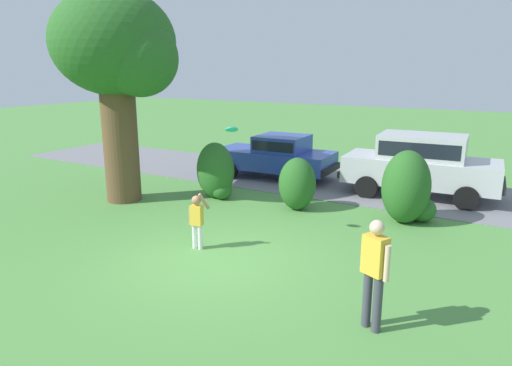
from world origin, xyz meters
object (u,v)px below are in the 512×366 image
at_px(frisbee, 232,129).
at_px(child_thrower, 197,218).
at_px(adult_onlooker, 374,269).
at_px(oak_tree_large, 120,54).
at_px(parked_suv, 421,162).
at_px(parked_sedan, 276,155).

bearing_deg(frisbee, child_thrower, -107.33).
distance_m(child_thrower, adult_onlooker, 4.43).
height_order(oak_tree_large, parked_suv, oak_tree_large).
relative_size(parked_suv, adult_onlooker, 2.76).
relative_size(child_thrower, frisbee, 4.26).
distance_m(child_thrower, frisbee, 2.09).
bearing_deg(parked_suv, frisbee, -116.63).
relative_size(parked_suv, child_thrower, 3.73).
xyz_separation_m(parked_suv, adult_onlooker, (0.96, -8.15, -0.09)).
distance_m(oak_tree_large, parked_suv, 9.43).
bearing_deg(frisbee, parked_sedan, 108.47).
relative_size(oak_tree_large, child_thrower, 4.69).
height_order(frisbee, adult_onlooker, frisbee).
xyz_separation_m(parked_sedan, child_thrower, (1.66, -6.83, -0.13)).
relative_size(parked_sedan, parked_suv, 0.93).
relative_size(oak_tree_large, parked_sedan, 1.35).
bearing_deg(child_thrower, frisbee, 72.67).
relative_size(child_thrower, adult_onlooker, 0.74).
distance_m(oak_tree_large, adult_onlooker, 9.67).
distance_m(frisbee, adult_onlooker, 4.78).
xyz_separation_m(frisbee, adult_onlooker, (3.94, -2.20, -1.56)).
bearing_deg(oak_tree_large, child_thrower, -26.93).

